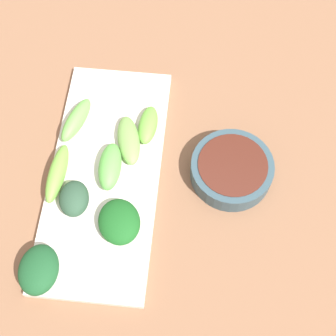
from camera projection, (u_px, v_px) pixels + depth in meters
The scene contains 11 objects.
tabletop at pixel (155, 171), 0.74m from camera, with size 2.10×2.10×0.02m, color brown.
sauce_bowl at pixel (232, 172), 0.70m from camera, with size 0.12×0.12×0.03m.
serving_plate at pixel (105, 175), 0.72m from camera, with size 0.16×0.36×0.01m, color silver.
broccoli_stalk_0 at pixel (57, 173), 0.70m from camera, with size 0.02×0.09×0.02m, color #71B641.
broccoli_stalk_1 at pixel (129, 140), 0.72m from camera, with size 0.03×0.08×0.02m, color #73A34E.
broccoli_leafy_2 at pixel (39, 270), 0.63m from camera, with size 0.05×0.07×0.03m, color #1A4B26.
broccoli_leafy_3 at pixel (74, 199), 0.68m from camera, with size 0.04×0.05×0.03m, color #2B4A35.
broccoli_stalk_4 at pixel (110, 166), 0.70m from camera, with size 0.03×0.07×0.03m, color #5EB54B.
broccoli_stalk_5 at pixel (148, 125), 0.73m from camera, with size 0.03×0.06×0.02m, color #6BB940.
broccoli_leafy_6 at pixel (119, 222), 0.66m from camera, with size 0.06×0.07×0.03m, color #19581F.
broccoli_stalk_7 at pixel (76, 120), 0.74m from camera, with size 0.02×0.08×0.03m, color #68BB4D.
Camera 1 is at (-0.05, 0.32, 0.67)m, focal length 53.26 mm.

